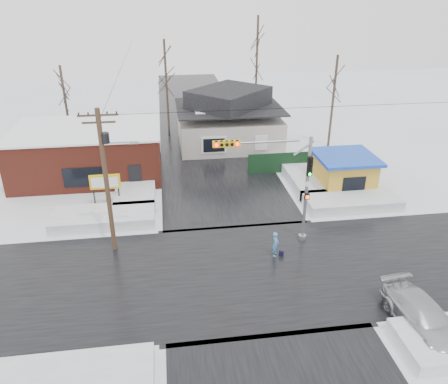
{
  "coord_description": "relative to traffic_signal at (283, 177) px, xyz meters",
  "views": [
    {
      "loc": [
        -4.43,
        -20.36,
        15.12
      ],
      "look_at": [
        -0.93,
        4.54,
        3.0
      ],
      "focal_mm": 35.0,
      "sensor_mm": 36.0,
      "label": 1
    }
  ],
  "objects": [
    {
      "name": "shopping_bag",
      "position": [
        -0.3,
        -1.71,
        -4.36
      ],
      "size": [
        0.3,
        0.22,
        0.35
      ],
      "primitive_type": "cube",
      "rotation": [
        0.0,
        0.0,
        -0.39
      ],
      "color": "black",
      "rests_on": "ground"
    },
    {
      "name": "ground",
      "position": [
        -2.43,
        -2.97,
        -4.54
      ],
      "size": [
        120.0,
        120.0,
        0.0
      ],
      "primitive_type": "plane",
      "color": "white",
      "rests_on": "ground"
    },
    {
      "name": "car",
      "position": [
        4.81,
        -8.64,
        -3.81
      ],
      "size": [
        2.62,
        5.24,
        1.46
      ],
      "primitive_type": "imported",
      "rotation": [
        0.0,
        0.0,
        0.12
      ],
      "color": "#B4B6BC",
      "rests_on": "ground"
    },
    {
      "name": "tree_far_west",
      "position": [
        -16.43,
        21.03,
        1.82
      ],
      "size": [
        3.0,
        3.0,
        8.0
      ],
      "color": "#332821",
      "rests_on": "ground"
    },
    {
      "name": "snowbank_nside_w",
      "position": [
        -9.43,
        9.03,
        -4.14
      ],
      "size": [
        3.0,
        8.0,
        0.8
      ],
      "primitive_type": "cube",
      "color": "white",
      "rests_on": "ground"
    },
    {
      "name": "pedestrian",
      "position": [
        -0.66,
        -1.57,
        -3.74
      ],
      "size": [
        0.56,
        0.68,
        1.61
      ],
      "primitive_type": "imported",
      "rotation": [
        0.0,
        0.0,
        1.22
      ],
      "color": "#4486C1",
      "rests_on": "ground"
    },
    {
      "name": "traffic_signal",
      "position": [
        0.0,
        0.0,
        0.0
      ],
      "size": [
        6.05,
        0.68,
        7.0
      ],
      "color": "gray",
      "rests_on": "ground"
    },
    {
      "name": "tree_far_mid",
      "position": [
        3.57,
        25.03,
        5.0
      ],
      "size": [
        3.0,
        3.0,
        12.0
      ],
      "color": "#332821",
      "rests_on": "ground"
    },
    {
      "name": "brick_building",
      "position": [
        -13.43,
        13.03,
        -2.46
      ],
      "size": [
        12.2,
        8.2,
        4.12
      ],
      "color": "maroon",
      "rests_on": "ground"
    },
    {
      "name": "marquee_sign",
      "position": [
        -11.43,
        6.53,
        -2.62
      ],
      "size": [
        2.2,
        0.21,
        2.55
      ],
      "color": "black",
      "rests_on": "ground"
    },
    {
      "name": "house",
      "position": [
        -0.43,
        19.03,
        -1.92
      ],
      "size": [
        10.4,
        8.4,
        5.76
      ],
      "color": "beige",
      "rests_on": "ground"
    },
    {
      "name": "snowbank_nw",
      "position": [
        -11.43,
        4.03,
        -4.14
      ],
      "size": [
        7.0,
        3.0,
        0.8
      ],
      "primitive_type": "cube",
      "color": "white",
      "rests_on": "ground"
    },
    {
      "name": "road_ns",
      "position": [
        -2.43,
        -2.97,
        -4.53
      ],
      "size": [
        10.0,
        120.0,
        0.02
      ],
      "primitive_type": "cube",
      "color": "black",
      "rests_on": "ground"
    },
    {
      "name": "kiosk",
      "position": [
        7.07,
        7.03,
        -3.08
      ],
      "size": [
        4.6,
        4.6,
        2.88
      ],
      "color": "gold",
      "rests_on": "ground"
    },
    {
      "name": "tree_far_right",
      "position": [
        9.57,
        17.03,
        2.62
      ],
      "size": [
        3.0,
        3.0,
        9.0
      ],
      "color": "#332821",
      "rests_on": "ground"
    },
    {
      "name": "snowbank_ne",
      "position": [
        6.57,
        4.03,
        -4.14
      ],
      "size": [
        7.0,
        3.0,
        0.8
      ],
      "primitive_type": "cube",
      "color": "white",
      "rests_on": "ground"
    },
    {
      "name": "road_ew",
      "position": [
        -2.43,
        -2.97,
        -4.53
      ],
      "size": [
        120.0,
        10.0,
        0.02
      ],
      "primitive_type": "cube",
      "color": "black",
      "rests_on": "ground"
    },
    {
      "name": "snowbank_nside_e",
      "position": [
        4.57,
        9.03,
        -4.14
      ],
      "size": [
        3.0,
        8.0,
        0.8
      ],
      "primitive_type": "cube",
      "color": "white",
      "rests_on": "ground"
    },
    {
      "name": "utility_pole",
      "position": [
        -10.36,
        0.53,
        0.57
      ],
      "size": [
        3.15,
        0.44,
        9.0
      ],
      "color": "#382619",
      "rests_on": "ground"
    },
    {
      "name": "snowbank_sw",
      "position": [
        -11.43,
        -9.97,
        -4.19
      ],
      "size": [
        7.0,
        3.0,
        0.7
      ],
      "primitive_type": "cube",
      "color": "white",
      "rests_on": "ground"
    },
    {
      "name": "tree_far_left",
      "position": [
        -6.43,
        23.03,
        3.41
      ],
      "size": [
        3.0,
        3.0,
        10.0
      ],
      "color": "#332821",
      "rests_on": "ground"
    },
    {
      "name": "fence",
      "position": [
        4.07,
        11.03,
        -3.64
      ],
      "size": [
        8.0,
        0.12,
        1.8
      ],
      "primitive_type": "cube",
      "color": "black",
      "rests_on": "ground"
    }
  ]
}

